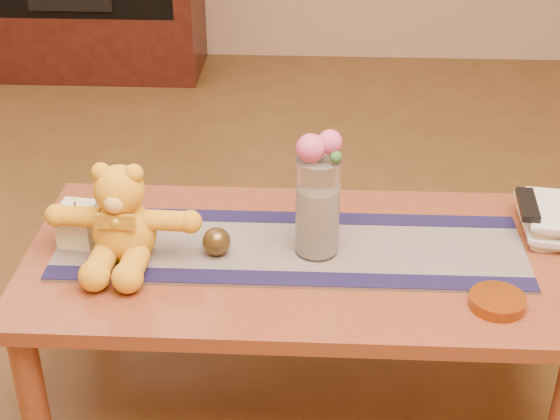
{
  "coord_description": "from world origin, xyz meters",
  "views": [
    {
      "loc": [
        0.04,
        -1.77,
        1.61
      ],
      "look_at": [
        -0.05,
        0.0,
        0.58
      ],
      "focal_mm": 53.15,
      "sensor_mm": 36.0,
      "label": 1
    }
  ],
  "objects_px": {
    "bronze_ball": "(217,242)",
    "book_bottom": "(523,227)",
    "teddy_bear": "(123,213)",
    "tv_remote": "(528,205)",
    "pillar_candle": "(78,224)",
    "amber_dish": "(497,302)",
    "glass_vase": "(318,207)"
  },
  "relations": [
    {
      "from": "glass_vase",
      "to": "book_bottom",
      "type": "height_order",
      "value": "glass_vase"
    },
    {
      "from": "teddy_bear",
      "to": "bronze_ball",
      "type": "distance_m",
      "value": 0.24
    },
    {
      "from": "pillar_candle",
      "to": "glass_vase",
      "type": "xyz_separation_m",
      "value": [
        0.61,
        -0.01,
        0.08
      ]
    },
    {
      "from": "pillar_candle",
      "to": "book_bottom",
      "type": "height_order",
      "value": "pillar_candle"
    },
    {
      "from": "pillar_candle",
      "to": "tv_remote",
      "type": "distance_m",
      "value": 1.17
    },
    {
      "from": "pillar_candle",
      "to": "amber_dish",
      "type": "height_order",
      "value": "pillar_candle"
    },
    {
      "from": "tv_remote",
      "to": "amber_dish",
      "type": "height_order",
      "value": "tv_remote"
    },
    {
      "from": "bronze_ball",
      "to": "book_bottom",
      "type": "relative_size",
      "value": 0.32
    },
    {
      "from": "teddy_bear",
      "to": "glass_vase",
      "type": "relative_size",
      "value": 1.4
    },
    {
      "from": "glass_vase",
      "to": "tv_remote",
      "type": "height_order",
      "value": "glass_vase"
    },
    {
      "from": "pillar_candle",
      "to": "amber_dish",
      "type": "distance_m",
      "value": 1.06
    },
    {
      "from": "teddy_bear",
      "to": "bronze_ball",
      "type": "height_order",
      "value": "teddy_bear"
    },
    {
      "from": "pillar_candle",
      "to": "book_bottom",
      "type": "bearing_deg",
      "value": 6.27
    },
    {
      "from": "amber_dish",
      "to": "tv_remote",
      "type": "bearing_deg",
      "value": 69.01
    },
    {
      "from": "glass_vase",
      "to": "tv_remote",
      "type": "relative_size",
      "value": 1.62
    },
    {
      "from": "pillar_candle",
      "to": "book_bottom",
      "type": "relative_size",
      "value": 0.48
    },
    {
      "from": "teddy_bear",
      "to": "tv_remote",
      "type": "relative_size",
      "value": 2.27
    },
    {
      "from": "teddy_bear",
      "to": "book_bottom",
      "type": "height_order",
      "value": "teddy_bear"
    },
    {
      "from": "book_bottom",
      "to": "tv_remote",
      "type": "relative_size",
      "value": 1.39
    },
    {
      "from": "teddy_bear",
      "to": "tv_remote",
      "type": "xyz_separation_m",
      "value": [
        1.03,
        0.18,
        -0.05
      ]
    },
    {
      "from": "pillar_candle",
      "to": "tv_remote",
      "type": "bearing_deg",
      "value": 5.79
    },
    {
      "from": "bronze_ball",
      "to": "book_bottom",
      "type": "bearing_deg",
      "value": 11.68
    },
    {
      "from": "book_bottom",
      "to": "amber_dish",
      "type": "height_order",
      "value": "amber_dish"
    },
    {
      "from": "bronze_ball",
      "to": "tv_remote",
      "type": "bearing_deg",
      "value": 11.01
    },
    {
      "from": "book_bottom",
      "to": "amber_dish",
      "type": "xyz_separation_m",
      "value": [
        -0.13,
        -0.35,
        0.0
      ]
    },
    {
      "from": "glass_vase",
      "to": "bronze_ball",
      "type": "bearing_deg",
      "value": -174.15
    },
    {
      "from": "teddy_bear",
      "to": "pillar_candle",
      "type": "distance_m",
      "value": 0.16
    },
    {
      "from": "pillar_candle",
      "to": "tv_remote",
      "type": "xyz_separation_m",
      "value": [
        1.16,
        0.12,
        0.02
      ]
    },
    {
      "from": "glass_vase",
      "to": "book_bottom",
      "type": "bearing_deg",
      "value": 14.28
    },
    {
      "from": "bronze_ball",
      "to": "book_bottom",
      "type": "height_order",
      "value": "bronze_ball"
    },
    {
      "from": "glass_vase",
      "to": "amber_dish",
      "type": "relative_size",
      "value": 1.99
    },
    {
      "from": "book_bottom",
      "to": "pillar_candle",
      "type": "bearing_deg",
      "value": -172.16
    }
  ]
}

